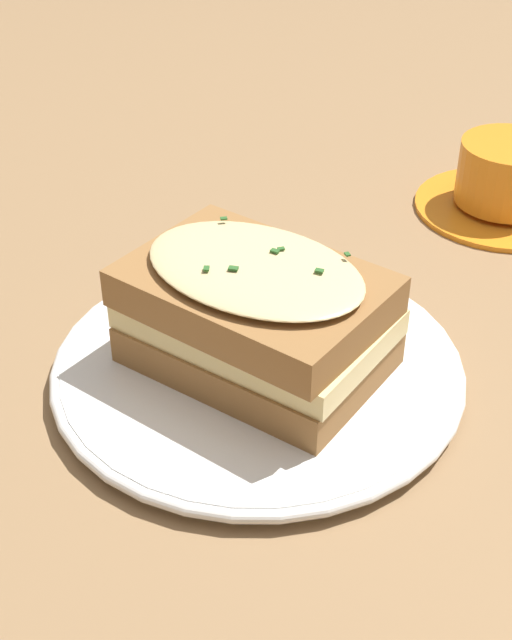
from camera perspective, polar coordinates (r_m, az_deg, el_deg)
The scene contains 4 objects.
ground_plane at distance 0.60m, azimuth 2.03°, elevation -2.69°, with size 2.40×2.40×0.00m, color olive.
dinner_plate at distance 0.58m, azimuth 0.00°, elevation -3.00°, with size 0.27×0.27×0.01m.
sandwich at distance 0.55m, azimuth -0.00°, elevation 0.41°, with size 0.18×0.15×0.08m.
teacup_with_saucer at distance 0.80m, azimuth 15.83°, elevation 8.42°, with size 0.15×0.15×0.06m.
Camera 1 is at (0.35, -0.31, 0.37)m, focal length 50.00 mm.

